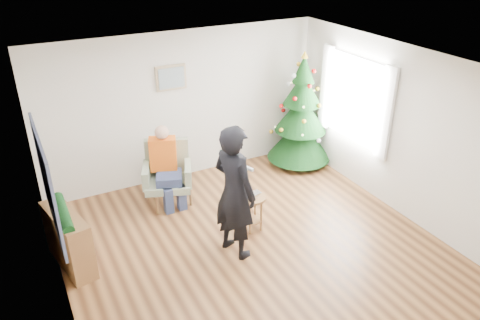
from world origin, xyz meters
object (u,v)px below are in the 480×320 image
stool (253,213)px  armchair (168,180)px  christmas_tree (301,115)px  console (69,240)px  standing_man (234,192)px

stool → armchair: armchair is taller
christmas_tree → console: 4.58m
christmas_tree → standing_man: size_ratio=1.14×
armchair → standing_man: size_ratio=0.53×
stool → standing_man: standing_man is taller
armchair → console: bearing=-129.8°
stool → console: console is taller
console → christmas_tree: bearing=2.3°
christmas_tree → standing_man: bearing=-141.2°
standing_man → console: size_ratio=1.90×
stool → console: bearing=170.9°
christmas_tree → console: christmas_tree is taller
armchair → console: size_ratio=1.00×
stool → armchair: size_ratio=0.56×
armchair → stool: bearing=-38.0°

